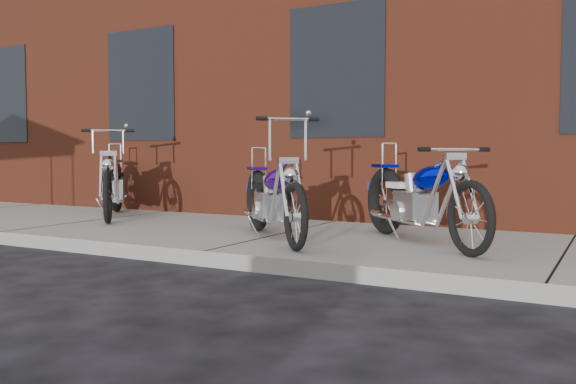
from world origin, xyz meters
The scene contains 6 objects.
ground centered at (0.00, 0.00, 0.00)m, with size 120.00×120.00×0.00m, color black.
sidewalk centered at (0.00, 1.50, 0.07)m, with size 22.00×3.00×0.15m, color #949493.
building_brick centered at (0.00, 8.00, 4.00)m, with size 22.00×10.00×8.00m, color maroon.
chopper_purple centered at (0.15, 1.05, 0.56)m, with size 1.69×1.69×1.28m.
chopper_blue centered at (1.62, 1.51, 0.58)m, with size 1.81×1.73×1.04m.
chopper_third centered at (-3.13, 1.96, 0.60)m, with size 1.72×1.95×1.26m.
Camera 1 is at (3.46, -4.62, 1.06)m, focal length 38.00 mm.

